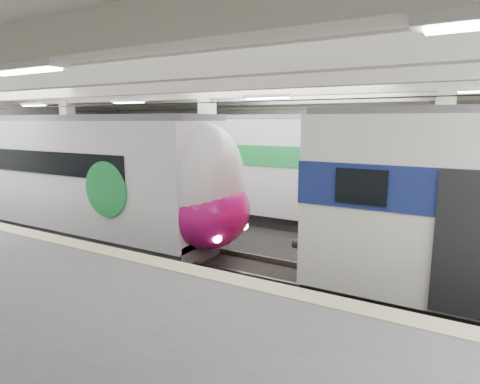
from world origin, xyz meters
The scene contains 3 objects.
station_hall centered at (0.00, -1.74, 3.24)m, with size 36.00×24.00×5.75m.
modern_emu centered at (-5.94, 0.00, 2.16)m, with size 13.56×2.80×4.39m.
far_train centered at (-5.25, 5.50, 2.29)m, with size 13.91×3.01×4.43m.
Camera 1 is at (5.70, -9.66, 4.18)m, focal length 30.00 mm.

